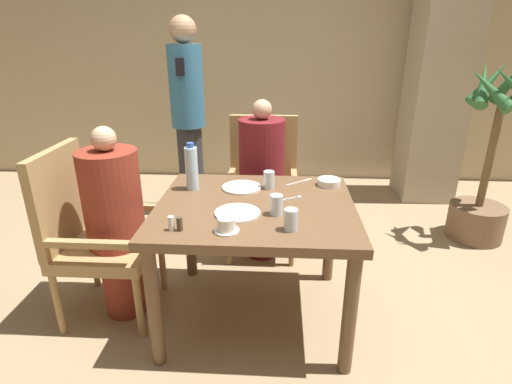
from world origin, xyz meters
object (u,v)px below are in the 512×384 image
(diner_in_far_chair, at_px, (262,180))
(standing_host, at_px, (188,113))
(bowl_small, at_px, (329,182))
(glass_tall_far, at_px, (291,220))
(potted_palm, at_px, (486,177))
(plate_main_right, at_px, (237,213))
(glass_tall_near, at_px, (276,205))
(diner_in_left_chair, at_px, (116,223))
(chair_far_side, at_px, (262,181))
(water_bottle, at_px, (192,168))
(glass_tall_mid, at_px, (269,180))
(teacup_with_saucer, at_px, (227,225))
(plate_main_left, at_px, (242,187))
(chair_left_side, at_px, (91,230))

(diner_in_far_chair, height_order, standing_host, standing_host)
(bowl_small, relative_size, glass_tall_far, 1.32)
(potted_palm, distance_m, plate_main_right, 2.20)
(standing_host, distance_m, glass_tall_far, 2.01)
(bowl_small, xyz_separation_m, glass_tall_near, (-0.31, -0.44, 0.03))
(diner_in_far_chair, bearing_deg, diner_in_left_chair, -137.43)
(chair_far_side, height_order, bowl_small, chair_far_side)
(diner_in_far_chair, relative_size, bowl_small, 8.41)
(water_bottle, distance_m, glass_tall_mid, 0.46)
(chair_far_side, distance_m, potted_palm, 1.75)
(teacup_with_saucer, bearing_deg, plate_main_left, 88.18)
(standing_host, bearing_deg, bowl_small, -47.08)
(chair_left_side, xyz_separation_m, bowl_small, (1.37, 0.31, 0.21))
(potted_palm, relative_size, plate_main_left, 6.31)
(plate_main_left, bearing_deg, water_bottle, -174.87)
(standing_host, bearing_deg, teacup_with_saucer, -72.63)
(chair_left_side, height_order, glass_tall_mid, chair_left_side)
(diner_in_left_chair, height_order, bowl_small, diner_in_left_chair)
(bowl_small, relative_size, glass_tall_mid, 1.32)
(plate_main_left, height_order, glass_tall_near, glass_tall_near)
(chair_left_side, distance_m, chair_far_side, 1.28)
(standing_host, relative_size, glass_tall_near, 16.42)
(chair_left_side, distance_m, glass_tall_near, 1.09)
(standing_host, distance_m, bowl_small, 1.65)
(chair_far_side, bearing_deg, diner_in_left_chair, -132.00)
(bowl_small, xyz_separation_m, water_bottle, (-0.81, -0.11, 0.11))
(potted_palm, bearing_deg, chair_left_side, -158.07)
(potted_palm, bearing_deg, diner_in_far_chair, -168.48)
(plate_main_left, distance_m, glass_tall_near, 0.41)
(diner_in_left_chair, relative_size, bowl_small, 8.16)
(chair_left_side, height_order, glass_tall_far, chair_left_side)
(potted_palm, height_order, glass_tall_near, potted_palm)
(water_bottle, relative_size, glass_tall_near, 2.66)
(glass_tall_near, bearing_deg, standing_host, 116.09)
(chair_far_side, distance_m, diner_in_far_chair, 0.17)
(standing_host, relative_size, glass_tall_mid, 16.42)
(plate_main_right, relative_size, glass_tall_near, 2.22)
(potted_palm, height_order, teacup_with_saucer, potted_palm)
(plate_main_right, height_order, glass_tall_near, glass_tall_near)
(chair_far_side, bearing_deg, glass_tall_near, -83.60)
(diner_in_left_chair, xyz_separation_m, glass_tall_near, (0.90, -0.13, 0.19))
(chair_left_side, relative_size, diner_in_far_chair, 0.86)
(diner_in_far_chair, height_order, glass_tall_far, diner_in_far_chair)
(glass_tall_mid, bearing_deg, bowl_small, 10.88)
(teacup_with_saucer, height_order, water_bottle, water_bottle)
(teacup_with_saucer, relative_size, glass_tall_far, 1.13)
(water_bottle, bearing_deg, plate_main_right, -48.48)
(chair_left_side, relative_size, glass_tall_mid, 9.59)
(chair_left_side, relative_size, glass_tall_near, 9.59)
(standing_host, height_order, glass_tall_far, standing_host)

